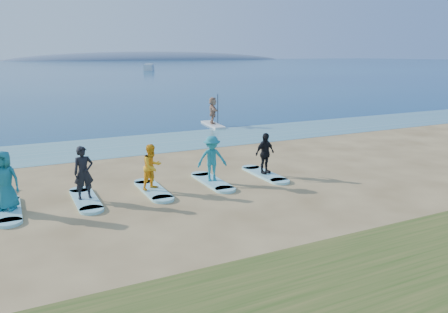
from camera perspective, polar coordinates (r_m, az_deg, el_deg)
name	(u,v)px	position (r m, az deg, el deg)	size (l,w,h in m)	color
ground	(227,210)	(13.02, 0.40, -6.95)	(600.00, 600.00, 0.00)	tan
shallow_water	(133,145)	(22.55, -11.78, 1.52)	(600.00, 600.00, 0.00)	teal
ocean	(20,67)	(171.04, -25.15, 10.58)	(600.00, 600.00, 0.00)	navy
island_ridge	(156,60)	(326.77, -8.84, 12.37)	(220.00, 56.00, 18.00)	slate
paddleboard	(213,125)	(28.05, -1.46, 4.18)	(0.70, 3.00, 0.12)	silver
paddleboarder	(213,110)	(27.92, -1.47, 6.03)	(1.58, 0.50, 1.70)	tan
boat_offshore_b	(149,71)	(121.47, -9.76, 11.00)	(2.22, 5.13, 1.73)	silver
surfboard_0	(8,211)	(14.29, -26.36, -6.34)	(0.70, 2.20, 0.09)	#90D7DF
student_0	(5,181)	(14.03, -26.74, -2.82)	(0.85, 0.55, 1.73)	#1A6F7F
surfboard_1	(86,200)	(14.41, -17.63, -5.38)	(0.70, 2.20, 0.09)	#90D7DF
student_1	(84,173)	(14.16, -17.87, -2.02)	(0.61, 0.40, 1.66)	black
surfboard_2	(153,190)	(14.86, -9.26, -4.35)	(0.70, 2.20, 0.09)	#90D7DF
student_2	(152,167)	(14.64, -9.38, -1.33)	(0.74, 0.58, 1.52)	#FFAE1A
surfboard_3	(212,182)	(15.61, -1.56, -3.31)	(0.70, 2.20, 0.09)	#90D7DF
student_3	(212,159)	(15.39, -1.58, -0.27)	(1.04, 0.60, 1.61)	teal
surfboard_4	(264,174)	(16.62, 5.31, -2.33)	(0.70, 2.20, 0.09)	#90D7DF
student_4	(265,153)	(16.42, 5.37, 0.42)	(0.91, 0.38, 1.55)	black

